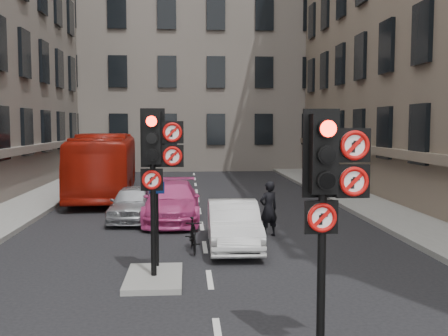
{
  "coord_description": "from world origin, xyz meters",
  "views": [
    {
      "loc": [
        -0.48,
        -6.1,
        3.36
      ],
      "look_at": [
        0.16,
        2.94,
        2.6
      ],
      "focal_mm": 42.0,
      "sensor_mm": 36.0,
      "label": 1
    }
  ],
  "objects": [
    {
      "name": "info_sign",
      "position": [
        -1.16,
        5.73,
        1.38
      ],
      "size": [
        0.34,
        0.11,
        1.95
      ],
      "rotation": [
        0.0,
        0.0,
        -0.08
      ],
      "color": "black",
      "rests_on": "centre_island"
    },
    {
      "name": "car_silver",
      "position": [
        -2.35,
        12.16,
        0.61
      ],
      "size": [
        1.63,
        3.65,
        1.22
      ],
      "primitive_type": "imported",
      "rotation": [
        0.0,
        0.0,
        -0.05
      ],
      "color": "#A8ABB0",
      "rests_on": "ground"
    },
    {
      "name": "building_far",
      "position": [
        0.0,
        38.0,
        10.0
      ],
      "size": [
        30.0,
        14.0,
        20.0
      ],
      "primitive_type": "cube",
      "color": "slate",
      "rests_on": "ground"
    },
    {
      "name": "car_white",
      "position": [
        0.78,
        7.91,
        0.63
      ],
      "size": [
        1.39,
        3.84,
        1.26
      ],
      "primitive_type": "imported",
      "rotation": [
        0.0,
        0.0,
        -0.01
      ],
      "color": "silver",
      "rests_on": "ground"
    },
    {
      "name": "pavement_right",
      "position": [
        7.2,
        12.0,
        0.08
      ],
      "size": [
        3.0,
        50.0,
        0.16
      ],
      "primitive_type": "cube",
      "color": "gray",
      "rests_on": "ground"
    },
    {
      "name": "bus_red",
      "position": [
        -4.31,
        18.8,
        1.46
      ],
      "size": [
        3.16,
        10.65,
        2.93
      ],
      "primitive_type": "imported",
      "rotation": [
        0.0,
        0.0,
        0.07
      ],
      "color": "#97160A",
      "rests_on": "ground"
    },
    {
      "name": "motorcyclist",
      "position": [
        1.96,
        9.26,
        0.84
      ],
      "size": [
        0.72,
        0.61,
        1.67
      ],
      "primitive_type": "imported",
      "rotation": [
        0.0,
        0.0,
        3.56
      ],
      "color": "black",
      "rests_on": "ground"
    },
    {
      "name": "signal_far",
      "position": [
        -1.11,
        4.99,
        2.7
      ],
      "size": [
        0.91,
        0.4,
        3.58
      ],
      "color": "black",
      "rests_on": "centre_island"
    },
    {
      "name": "motorcycle",
      "position": [
        -0.33,
        7.56,
        0.44
      ],
      "size": [
        0.51,
        1.49,
        0.88
      ],
      "primitive_type": "imported",
      "rotation": [
        0.0,
        0.0,
        0.07
      ],
      "color": "black",
      "rests_on": "ground"
    },
    {
      "name": "centre_island",
      "position": [
        -1.2,
        5.0,
        0.06
      ],
      "size": [
        1.2,
        2.0,
        0.12
      ],
      "primitive_type": "cube",
      "color": "gray",
      "rests_on": "ground"
    },
    {
      "name": "car_pink",
      "position": [
        -1.0,
        12.0,
        0.68
      ],
      "size": [
        1.93,
        4.68,
        1.35
      ],
      "primitive_type": "imported",
      "rotation": [
        0.0,
        0.0,
        -0.01
      ],
      "color": "#C53A7F",
      "rests_on": "ground"
    },
    {
      "name": "signal_near",
      "position": [
        1.49,
        0.99,
        2.58
      ],
      "size": [
        0.91,
        0.4,
        3.58
      ],
      "color": "black",
      "rests_on": "ground"
    }
  ]
}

